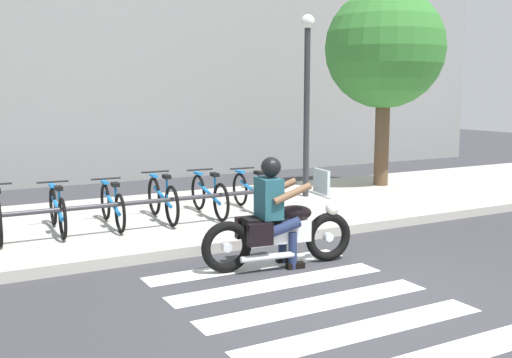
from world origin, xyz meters
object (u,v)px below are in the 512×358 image
object	(u,v)px
street_lamp	(307,89)
bicycle_3	(163,199)
bicycle_5	(252,192)
motorcycle	(280,232)
bicycle_4	(209,195)
bicycle_1	(57,210)
bicycle_2	(112,205)
tree_near_rack	(385,49)
rider	(275,204)
bike_rack	(149,203)

from	to	relation	value
street_lamp	bicycle_3	bearing A→B (deg)	-166.44
bicycle_3	bicycle_5	distance (m)	1.68
motorcycle	bicycle_4	bearing A→B (deg)	85.26
bicycle_1	bicycle_2	size ratio (longest dim) A/B	1.00
motorcycle	bicycle_5	distance (m)	2.95
bicycle_4	tree_near_rack	distance (m)	5.67
bicycle_2	bicycle_3	bearing A→B (deg)	-0.10
motorcycle	bicycle_1	size ratio (longest dim) A/B	1.28
rider	bike_rack	world-z (taller)	rider
bike_rack	tree_near_rack	xyz separation A→B (m)	(6.10, 1.77, 2.62)
bicycle_1	bicycle_4	world-z (taller)	bicycle_4
bicycle_1	bicycle_5	world-z (taller)	bicycle_5
bicycle_2	bicycle_3	xyz separation A→B (m)	(0.84, -0.00, 0.02)
bicycle_1	bicycle_5	distance (m)	3.36
motorcycle	bicycle_2	size ratio (longest dim) A/B	1.27
bicycle_2	bicycle_4	world-z (taller)	bicycle_4
motorcycle	tree_near_rack	distance (m)	6.99
rider	motorcycle	bearing A→B (deg)	-9.41
bicycle_3	bicycle_4	world-z (taller)	bicycle_3
tree_near_rack	rider	bearing A→B (deg)	-142.50
bicycle_5	street_lamp	world-z (taller)	street_lamp
bicycle_2	bicycle_4	distance (m)	1.68
rider	tree_near_rack	world-z (taller)	tree_near_rack
rider	bicycle_1	world-z (taller)	rider
bicycle_5	tree_near_rack	size ratio (longest dim) A/B	0.36
bicycle_1	street_lamp	world-z (taller)	street_lamp
bicycle_3	bicycle_4	distance (m)	0.84
bicycle_4	street_lamp	size ratio (longest dim) A/B	0.46
bike_rack	bicycle_2	bearing A→B (deg)	127.10
bicycle_2	bicycle_4	xyz separation A→B (m)	(1.68, -0.00, 0.02)
bicycle_1	tree_near_rack	size ratio (longest dim) A/B	0.36
bike_rack	bicycle_4	bearing A→B (deg)	23.74
street_lamp	bicycle_5	bearing A→B (deg)	-154.32
bicycle_2	bicycle_1	bearing A→B (deg)	-179.98
bicycle_1	bicycle_2	world-z (taller)	bicycle_1
motorcycle	bicycle_5	world-z (taller)	motorcycle
motorcycle	bicycle_4	size ratio (longest dim) A/B	1.23
bicycle_4	tree_near_rack	xyz separation A→B (m)	(4.84, 1.21, 2.69)
bicycle_4	bicycle_1	bearing A→B (deg)	179.99
bicycle_1	bike_rack	xyz separation A→B (m)	(1.26, -0.55, 0.08)
motorcycle	bike_rack	size ratio (longest dim) A/B	0.44
bicycle_1	bike_rack	distance (m)	1.38
tree_near_rack	motorcycle	bearing A→B (deg)	-142.00
bike_rack	street_lamp	world-z (taller)	street_lamp
bicycle_2	motorcycle	bearing A→B (deg)	-62.17
motorcycle	bike_rack	world-z (taller)	motorcycle
motorcycle	tree_near_rack	bearing A→B (deg)	38.00
bike_rack	bicycle_1	bearing A→B (deg)	156.23
motorcycle	rider	world-z (taller)	rider
bicycle_4	bicycle_5	size ratio (longest dim) A/B	1.04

